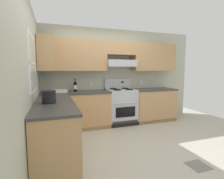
{
  "coord_description": "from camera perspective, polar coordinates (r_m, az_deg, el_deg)",
  "views": [
    {
      "loc": [
        -1.25,
        -2.98,
        1.44
      ],
      "look_at": [
        0.01,
        0.7,
        1.0
      ],
      "focal_mm": 27.62,
      "sensor_mm": 36.0,
      "label": 1
    }
  ],
  "objects": [
    {
      "name": "counter_left_run",
      "position": [
        3.13,
        -18.25,
        -12.24
      ],
      "size": [
        0.63,
        1.91,
        0.91
      ],
      "color": "tan",
      "rests_on": "ground_plane"
    },
    {
      "name": "wine_bottle",
      "position": [
        4.38,
        -12.08,
        1.16
      ],
      "size": [
        0.08,
        0.08,
        0.34
      ],
      "color": "black",
      "rests_on": "counter_back_run"
    },
    {
      "name": "bucket",
      "position": [
        2.95,
        -20.19,
        -2.15
      ],
      "size": [
        0.23,
        0.23,
        0.21
      ],
      "color": "black",
      "rests_on": "counter_left_run"
    },
    {
      "name": "bowl",
      "position": [
        4.31,
        -16.95,
        -0.59
      ],
      "size": [
        0.36,
        0.25,
        0.07
      ],
      "color": "white",
      "rests_on": "counter_back_run"
    },
    {
      "name": "floor_accent_tile",
      "position": [
        3.13,
        26.61,
        -21.59
      ],
      "size": [
        0.3,
        0.3,
        0.01
      ],
      "primitive_type": "cube",
      "color": "slate",
      "rests_on": "ground_plane"
    },
    {
      "name": "counter_back_run",
      "position": [
        4.57,
        0.05,
        -6.04
      ],
      "size": [
        3.6,
        0.65,
        0.91
      ],
      "color": "tan",
      "rests_on": "ground_plane"
    },
    {
      "name": "wall_back",
      "position": [
        4.8,
        1.27,
        6.91
      ],
      "size": [
        4.68,
        0.57,
        2.55
      ],
      "color": "#B7BAA3",
      "rests_on": "ground_plane"
    },
    {
      "name": "wall_left",
      "position": [
        3.23,
        -25.08,
        4.14
      ],
      "size": [
        0.47,
        4.0,
        2.55
      ],
      "color": "#B7BAA3",
      "rests_on": "ground_plane"
    },
    {
      "name": "stove",
      "position": [
        4.67,
        3.08,
        -5.45
      ],
      "size": [
        0.76,
        0.62,
        1.2
      ],
      "color": "#B7BABC",
      "rests_on": "ground_plane"
    },
    {
      "name": "ground_plane",
      "position": [
        3.54,
        3.65,
        -17.58
      ],
      "size": [
        7.04,
        7.04,
        0.0
      ],
      "primitive_type": "plane",
      "color": "#B2AA99"
    }
  ]
}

